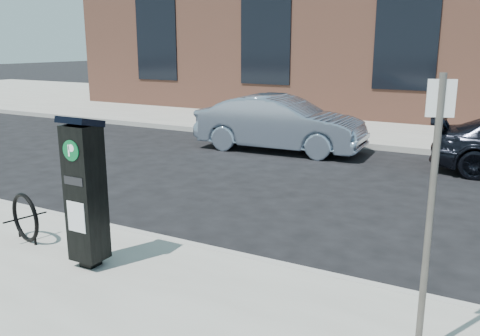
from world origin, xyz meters
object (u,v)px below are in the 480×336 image
Objects in this scene: sign_pole at (429,225)px; bike_rack at (25,218)px; parking_kiosk at (85,191)px; car_silver at (280,123)px.

bike_rack is at bearing 159.53° from sign_pole.
sign_pole is 5.13m from bike_rack.
parking_kiosk is at bearing 161.39° from sign_pole.
car_silver is (-1.12, 7.85, -0.36)m from parking_kiosk.
sign_pole reaches higher than bike_rack.
parking_kiosk is 0.42× the size of car_silver.
bike_rack is (-5.06, 0.15, -0.85)m from sign_pole.
car_silver is at bearing 101.21° from bike_rack.
car_silver is (0.19, 7.69, 0.24)m from bike_rack.
sign_pole is (3.74, 0.01, 0.25)m from parking_kiosk.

